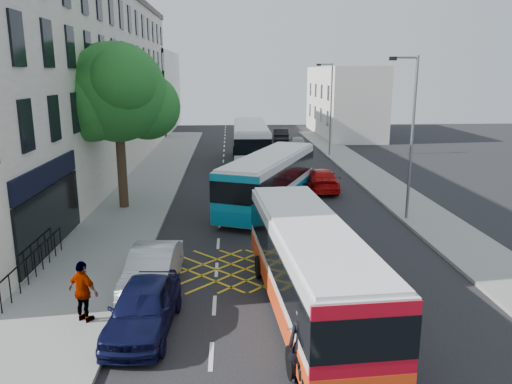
{
  "coord_description": "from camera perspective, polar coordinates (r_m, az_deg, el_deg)",
  "views": [
    {
      "loc": [
        -2.64,
        -11.93,
        7.37
      ],
      "look_at": [
        -1.5,
        9.53,
        2.2
      ],
      "focal_mm": 35.0,
      "sensor_mm": 36.0,
      "label": 1
    }
  ],
  "objects": [
    {
      "name": "ground",
      "position": [
        14.27,
        8.47,
        -17.73
      ],
      "size": [
        120.0,
        120.0,
        0.0
      ],
      "primitive_type": "plane",
      "color": "black",
      "rests_on": "ground"
    },
    {
      "name": "pavement_left",
      "position": [
        28.51,
        -14.8,
        -1.76
      ],
      "size": [
        5.0,
        70.0,
        0.15
      ],
      "primitive_type": "cube",
      "color": "gray",
      "rests_on": "ground"
    },
    {
      "name": "pavement_right",
      "position": [
        29.69,
        17.04,
        -1.31
      ],
      "size": [
        3.0,
        70.0,
        0.15
      ],
      "primitive_type": "cube",
      "color": "gray",
      "rests_on": "ground"
    },
    {
      "name": "terrace_main",
      "position": [
        38.16,
        -20.81,
        11.75
      ],
      "size": [
        8.3,
        45.0,
        13.5
      ],
      "color": "beige",
      "rests_on": "ground"
    },
    {
      "name": "terrace_far",
      "position": [
        67.93,
        -12.91,
        11.19
      ],
      "size": [
        8.0,
        20.0,
        10.0
      ],
      "primitive_type": "cube",
      "color": "silver",
      "rests_on": "ground"
    },
    {
      "name": "building_right",
      "position": [
        61.56,
        9.93,
        10.19
      ],
      "size": [
        6.0,
        18.0,
        8.0
      ],
      "primitive_type": "cube",
      "color": "silver",
      "rests_on": "ground"
    },
    {
      "name": "street_tree",
      "position": [
        27.55,
        -15.62,
        10.8
      ],
      "size": [
        6.3,
        5.7,
        8.8
      ],
      "color": "#382619",
      "rests_on": "pavement_left"
    },
    {
      "name": "lamp_near",
      "position": [
        25.66,
        17.25,
        6.76
      ],
      "size": [
        1.45,
        0.15,
        8.0
      ],
      "color": "slate",
      "rests_on": "pavement_right"
    },
    {
      "name": "lamp_far",
      "position": [
        44.89,
        8.44,
        9.87
      ],
      "size": [
        1.45,
        0.15,
        8.0
      ],
      "color": "slate",
      "rests_on": "pavement_right"
    },
    {
      "name": "railings",
      "position": [
        19.77,
        -23.96,
        -7.35
      ],
      "size": [
        0.08,
        5.6,
        1.14
      ],
      "primitive_type": null,
      "color": "black",
      "rests_on": "pavement_left"
    },
    {
      "name": "bus_near",
      "position": [
        15.69,
        6.1,
        -8.42
      ],
      "size": [
        3.15,
        10.47,
        2.9
      ],
      "rotation": [
        0.0,
        0.0,
        0.07
      ],
      "color": "silver",
      "rests_on": "ground"
    },
    {
      "name": "bus_mid",
      "position": [
        27.71,
        1.56,
        1.43
      ],
      "size": [
        6.32,
        10.71,
        2.97
      ],
      "rotation": [
        0.0,
        0.0,
        -0.39
      ],
      "color": "silver",
      "rests_on": "ground"
    },
    {
      "name": "bus_far",
      "position": [
        41.44,
        -0.64,
        5.7
      ],
      "size": [
        3.02,
        11.7,
        3.28
      ],
      "rotation": [
        0.0,
        0.0,
        -0.01
      ],
      "color": "silver",
      "rests_on": "ground"
    },
    {
      "name": "motorbike",
      "position": [
        12.41,
        5.33,
        -17.44
      ],
      "size": [
        0.74,
        2.39,
        2.12
      ],
      "rotation": [
        0.0,
        0.0,
        -0.06
      ],
      "color": "black",
      "rests_on": "ground"
    },
    {
      "name": "parked_car_blue",
      "position": [
        15.18,
        -12.75,
        -12.73
      ],
      "size": [
        2.02,
        4.45,
        1.48
      ],
      "primitive_type": "imported",
      "rotation": [
        0.0,
        0.0,
        -0.06
      ],
      "color": "#0D0F34",
      "rests_on": "ground"
    },
    {
      "name": "parked_car_silver",
      "position": [
        17.88,
        -11.76,
        -8.6
      ],
      "size": [
        1.77,
        4.46,
        1.44
      ],
      "primitive_type": "imported",
      "rotation": [
        0.0,
        0.0,
        -0.06
      ],
      "color": "#B6B8BE",
      "rests_on": "ground"
    },
    {
      "name": "red_hatchback",
      "position": [
        32.14,
        7.39,
        1.45
      ],
      "size": [
        2.16,
        4.93,
        1.41
      ],
      "primitive_type": "imported",
      "rotation": [
        0.0,
        0.0,
        3.1
      ],
      "color": "#BB0808",
      "rests_on": "ground"
    },
    {
      "name": "distant_car_grey",
      "position": [
        53.84,
        -0.81,
        6.34
      ],
      "size": [
        2.37,
        4.7,
        1.27
      ],
      "primitive_type": "imported",
      "rotation": [
        0.0,
        0.0,
        -0.06
      ],
      "color": "#404248",
      "rests_on": "ground"
    },
    {
      "name": "distant_car_silver",
      "position": [
        48.97,
        4.76,
        5.63
      ],
      "size": [
        2.04,
        4.18,
        1.37
      ],
      "primitive_type": "imported",
      "rotation": [
        0.0,
        0.0,
        3.03
      ],
      "color": "#96999D",
      "rests_on": "ground"
    },
    {
      "name": "distant_car_dark",
      "position": [
        54.91,
        2.8,
        6.56
      ],
      "size": [
        1.7,
        4.46,
        1.45
      ],
      "primitive_type": "imported",
      "rotation": [
        0.0,
        0.0,
        3.1
      ],
      "color": "black",
      "rests_on": "ground"
    },
    {
      "name": "pedestrian_far",
      "position": [
        15.8,
        -19.13,
        -10.7
      ],
      "size": [
        1.18,
        0.94,
        1.87
      ],
      "primitive_type": "imported",
      "rotation": [
        0.0,
        0.0,
        2.62
      ],
      "color": "gray",
      "rests_on": "pavement_left"
    }
  ]
}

